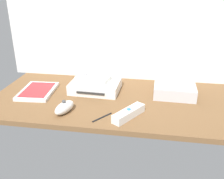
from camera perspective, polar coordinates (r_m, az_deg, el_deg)
ground_plane at (r=105.56cm, az=0.00°, el=-2.49°), size 100.00×48.00×2.00cm
back_wall at (r=120.07cm, az=1.98°, el=17.11°), size 110.00×1.20×64.00cm
game_console at (r=112.06cm, az=-3.72°, el=0.84°), size 21.67×17.19×4.40cm
mini_computer at (r=111.37cm, az=13.87°, el=0.27°), size 17.52×17.52×5.30cm
game_case at (r=114.75cm, az=-16.39°, el=-0.34°), size 14.84×19.86×1.56cm
remote_wand at (r=90.61cm, az=3.78°, el=-5.40°), size 10.98×14.42×3.40cm
remote_nunchuk at (r=94.99cm, az=-10.68°, el=-3.99°), size 7.12×10.85×5.10cm
remote_classic_pad at (r=111.92cm, az=-4.24°, el=2.56°), size 15.70×10.69×2.40cm
stylus_pen at (r=90.71cm, az=-2.25°, el=-6.16°), size 5.91×7.65×0.70cm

